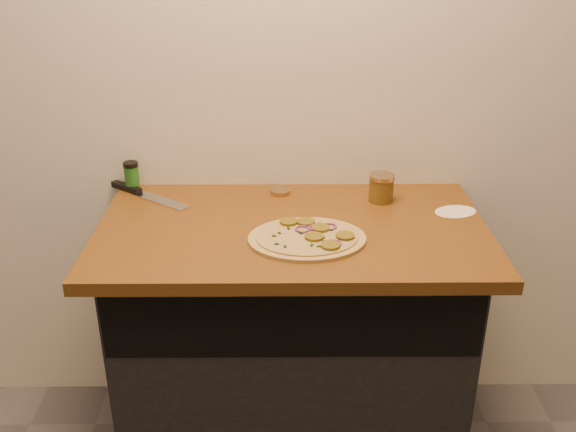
{
  "coord_description": "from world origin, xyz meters",
  "views": [
    {
      "loc": [
        -0.03,
        -0.36,
        1.76
      ],
      "look_at": [
        -0.01,
        1.38,
        0.95
      ],
      "focal_mm": 40.0,
      "sensor_mm": 36.0,
      "label": 1
    }
  ],
  "objects_px": {
    "salsa_jar": "(381,188)",
    "spice_shaker": "(132,176)",
    "chefs_knife": "(142,193)",
    "pizza": "(308,238)"
  },
  "relations": [
    {
      "from": "chefs_knife",
      "to": "salsa_jar",
      "type": "bearing_deg",
      "value": -3.84
    },
    {
      "from": "pizza",
      "to": "salsa_jar",
      "type": "distance_m",
      "value": 0.38
    },
    {
      "from": "chefs_knife",
      "to": "salsa_jar",
      "type": "xyz_separation_m",
      "value": [
        0.81,
        -0.05,
        0.04
      ]
    },
    {
      "from": "chefs_knife",
      "to": "spice_shaker",
      "type": "relative_size",
      "value": 2.98
    },
    {
      "from": "pizza",
      "to": "spice_shaker",
      "type": "xyz_separation_m",
      "value": [
        -0.6,
        0.39,
        0.04
      ]
    },
    {
      "from": "spice_shaker",
      "to": "chefs_knife",
      "type": "bearing_deg",
      "value": -49.71
    },
    {
      "from": "salsa_jar",
      "to": "pizza",
      "type": "bearing_deg",
      "value": -131.28
    },
    {
      "from": "pizza",
      "to": "chefs_knife",
      "type": "relative_size",
      "value": 1.19
    },
    {
      "from": "salsa_jar",
      "to": "spice_shaker",
      "type": "relative_size",
      "value": 0.91
    },
    {
      "from": "salsa_jar",
      "to": "spice_shaker",
      "type": "height_order",
      "value": "spice_shaker"
    }
  ]
}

